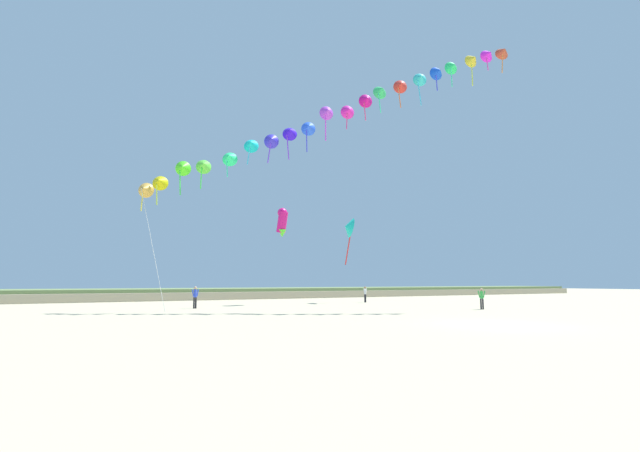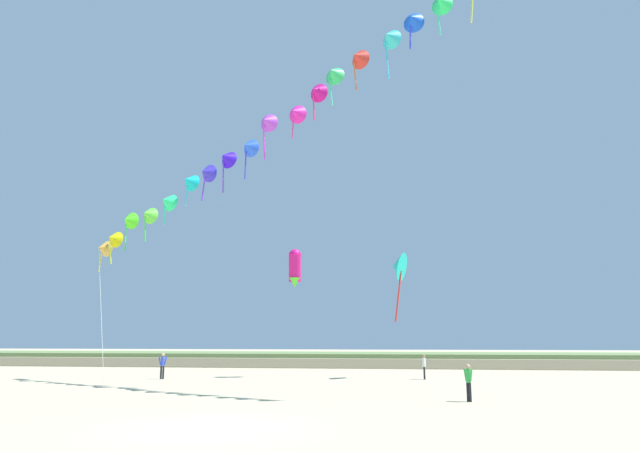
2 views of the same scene
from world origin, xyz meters
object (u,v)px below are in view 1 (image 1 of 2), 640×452
(person_mid_center, at_px, (482,297))
(large_kite_mid_trail, at_px, (348,227))
(person_near_right, at_px, (365,293))
(person_near_left, at_px, (195,296))
(large_kite_low_lead, at_px, (282,221))

(person_mid_center, height_order, large_kite_mid_trail, large_kite_mid_trail)
(person_near_right, height_order, large_kite_mid_trail, large_kite_mid_trail)
(person_near_right, xyz_separation_m, large_kite_mid_trail, (-1.55, 0.61, 6.53))
(large_kite_mid_trail, bearing_deg, person_near_left, -170.04)
(person_near_right, xyz_separation_m, person_mid_center, (1.37, -13.16, -0.01))
(person_mid_center, distance_m, large_kite_low_lead, 18.34)
(person_near_left, relative_size, large_kite_mid_trail, 0.34)
(person_near_left, distance_m, person_near_right, 17.13)
(person_mid_center, relative_size, large_kite_mid_trail, 0.32)
(large_kite_low_lead, xyz_separation_m, large_kite_mid_trail, (7.18, -0.00, -0.15))
(person_mid_center, bearing_deg, person_near_left, 148.97)
(person_near_left, bearing_deg, person_near_right, 7.06)
(large_kite_low_lead, bearing_deg, person_mid_center, -53.74)
(large_kite_low_lead, height_order, large_kite_mid_trail, large_kite_low_lead)
(person_mid_center, xyz_separation_m, large_kite_low_lead, (-10.10, 13.77, 6.70))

